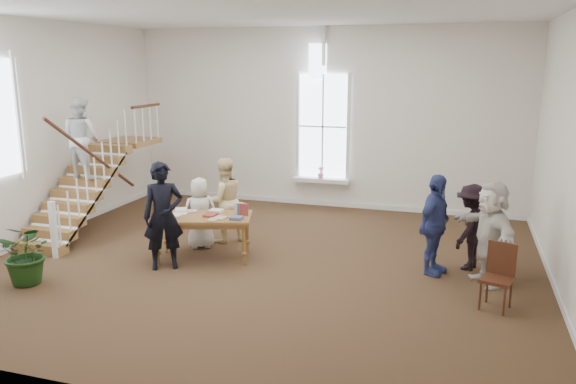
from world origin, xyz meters
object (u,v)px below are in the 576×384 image
(woman_cluster_a, at_px, (435,225))
(library_table, at_px, (202,220))
(side_chair, at_px, (499,272))
(floor_plant, at_px, (28,253))
(woman_cluster_c, at_px, (490,233))
(police_officer, at_px, (163,216))
(woman_cluster_b, at_px, (470,227))
(elderly_woman, at_px, (200,213))
(person_yellow, at_px, (224,200))

(woman_cluster_a, bearing_deg, library_table, 117.79)
(side_chair, bearing_deg, floor_plant, -151.41)
(woman_cluster_a, bearing_deg, woman_cluster_c, -81.50)
(floor_plant, height_order, side_chair, floor_plant)
(police_officer, height_order, floor_plant, police_officer)
(woman_cluster_b, bearing_deg, elderly_woman, -66.39)
(police_officer, bearing_deg, elderly_woman, 53.05)
(library_table, xyz_separation_m, police_officer, (-0.43, -0.65, 0.22))
(elderly_woman, height_order, woman_cluster_b, woman_cluster_b)
(woman_cluster_a, relative_size, floor_plant, 1.66)
(library_table, height_order, side_chair, side_chair)
(floor_plant, bearing_deg, woman_cluster_a, 21.17)
(library_table, height_order, police_officer, police_officer)
(police_officer, bearing_deg, woman_cluster_b, -15.41)
(woman_cluster_a, bearing_deg, elderly_woman, 109.66)
(woman_cluster_b, bearing_deg, police_officer, -53.25)
(police_officer, relative_size, woman_cluster_b, 1.25)
(woman_cluster_a, height_order, floor_plant, woman_cluster_a)
(woman_cluster_c, bearing_deg, person_yellow, -127.82)
(library_table, xyz_separation_m, person_yellow, (-0.03, 1.10, 0.12))
(woman_cluster_b, height_order, side_chair, woman_cluster_b)
(side_chair, bearing_deg, library_table, -168.75)
(police_officer, height_order, elderly_woman, police_officer)
(floor_plant, bearing_deg, side_chair, 10.22)
(police_officer, xyz_separation_m, elderly_woman, (0.10, 1.25, -0.26))
(elderly_woman, relative_size, side_chair, 1.42)
(woman_cluster_c, bearing_deg, side_chair, -22.07)
(floor_plant, bearing_deg, woman_cluster_b, 22.70)
(police_officer, distance_m, person_yellow, 1.80)
(floor_plant, relative_size, side_chair, 1.07)
(elderly_woman, relative_size, woman_cluster_c, 0.81)
(woman_cluster_b, bearing_deg, woman_cluster_a, -33.35)
(person_yellow, height_order, woman_cluster_c, woman_cluster_c)
(woman_cluster_b, bearing_deg, floor_plant, -47.52)
(woman_cluster_b, bearing_deg, side_chair, 34.28)
(elderly_woman, distance_m, woman_cluster_c, 5.43)
(person_yellow, bearing_deg, woman_cluster_c, 128.78)
(person_yellow, distance_m, floor_plant, 3.81)
(person_yellow, height_order, woman_cluster_b, person_yellow)
(woman_cluster_b, xyz_separation_m, floor_plant, (-7.01, -2.93, -0.24))
(side_chair, bearing_deg, woman_cluster_a, 149.85)
(police_officer, xyz_separation_m, woman_cluster_a, (4.62, 1.14, -0.08))
(woman_cluster_a, bearing_deg, person_yellow, 102.82)
(elderly_woman, bearing_deg, floor_plant, 28.57)
(elderly_woman, bearing_deg, library_table, 93.68)
(woman_cluster_b, relative_size, side_chair, 1.55)
(elderly_woman, xyz_separation_m, side_chair, (5.53, -1.25, -0.15))
(library_table, relative_size, woman_cluster_c, 1.12)
(library_table, bearing_deg, woman_cluster_b, -5.48)
(police_officer, xyz_separation_m, woman_cluster_c, (5.52, 0.94, -0.09))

